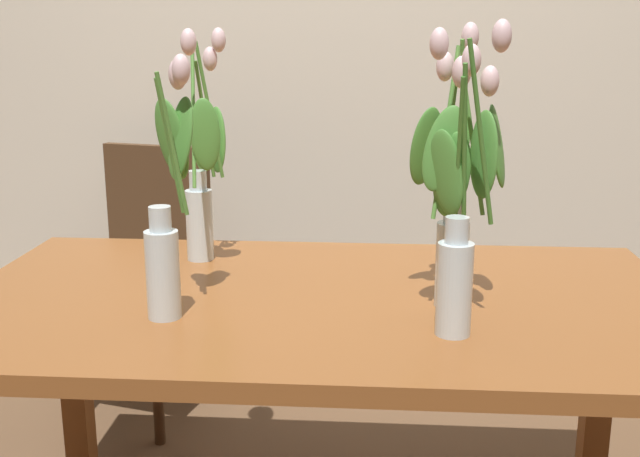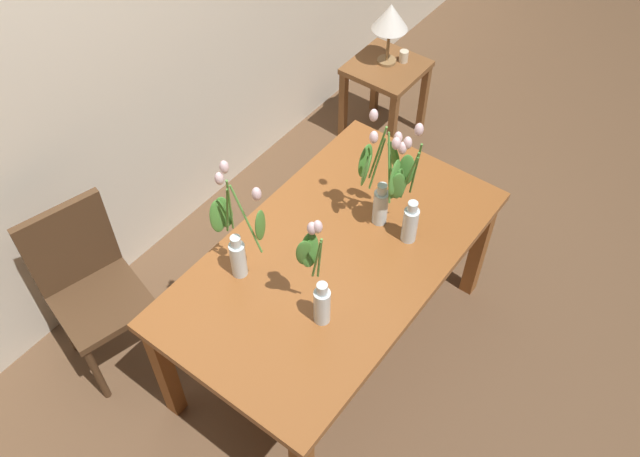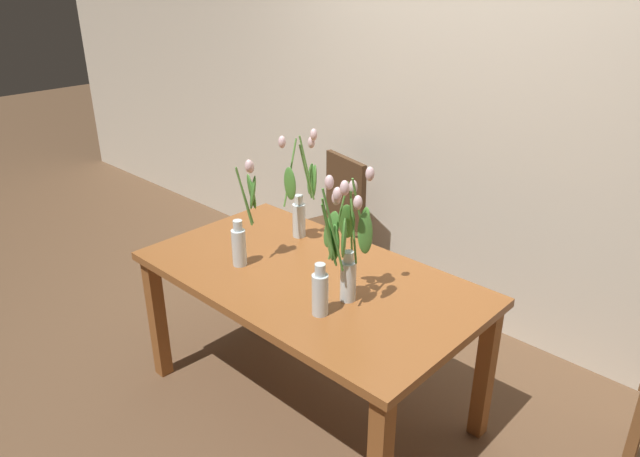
{
  "view_description": "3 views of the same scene",
  "coord_description": "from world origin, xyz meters",
  "px_view_note": "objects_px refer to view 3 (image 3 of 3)",
  "views": [
    {
      "loc": [
        0.11,
        -1.59,
        1.29
      ],
      "look_at": [
        -0.0,
        0.05,
        0.88
      ],
      "focal_mm": 42.72,
      "sensor_mm": 36.0,
      "label": 1
    },
    {
      "loc": [
        -1.51,
        -1.06,
        3.01
      ],
      "look_at": [
        -0.06,
        0.03,
        0.95
      ],
      "focal_mm": 37.51,
      "sensor_mm": 36.0,
      "label": 2
    },
    {
      "loc": [
        1.67,
        -1.7,
        2.06
      ],
      "look_at": [
        -0.0,
        0.08,
        0.94
      ],
      "focal_mm": 32.85,
      "sensor_mm": 36.0,
      "label": 3
    }
  ],
  "objects_px": {
    "dining_table": "(309,291)",
    "tulip_vase_1": "(350,251)",
    "tulip_vase_0": "(301,199)",
    "dining_chair": "(332,220)",
    "tulip_vase_2": "(327,266)",
    "tulip_vase_3": "(243,227)"
  },
  "relations": [
    {
      "from": "dining_table",
      "to": "tulip_vase_1",
      "type": "relative_size",
      "value": 2.74
    },
    {
      "from": "dining_table",
      "to": "tulip_vase_0",
      "type": "distance_m",
      "value": 0.51
    },
    {
      "from": "dining_table",
      "to": "dining_chair",
      "type": "distance_m",
      "value": 1.14
    },
    {
      "from": "tulip_vase_1",
      "to": "dining_chair",
      "type": "xyz_separation_m",
      "value": [
        -0.95,
        0.95,
        -0.45
      ]
    },
    {
      "from": "tulip_vase_0",
      "to": "tulip_vase_2",
      "type": "distance_m",
      "value": 0.74
    },
    {
      "from": "dining_table",
      "to": "tulip_vase_3",
      "type": "height_order",
      "value": "tulip_vase_3"
    },
    {
      "from": "tulip_vase_1",
      "to": "tulip_vase_0",
      "type": "bearing_deg",
      "value": 152.48
    },
    {
      "from": "tulip_vase_0",
      "to": "tulip_vase_3",
      "type": "distance_m",
      "value": 0.4
    },
    {
      "from": "tulip_vase_0",
      "to": "tulip_vase_1",
      "type": "xyz_separation_m",
      "value": [
        0.59,
        -0.31,
        0.02
      ]
    },
    {
      "from": "dining_table",
      "to": "dining_chair",
      "type": "bearing_deg",
      "value": 126.67
    },
    {
      "from": "tulip_vase_0",
      "to": "dining_chair",
      "type": "relative_size",
      "value": 0.62
    },
    {
      "from": "dining_chair",
      "to": "tulip_vase_2",
      "type": "bearing_deg",
      "value": -48.7
    },
    {
      "from": "tulip_vase_0",
      "to": "dining_chair",
      "type": "height_order",
      "value": "tulip_vase_0"
    },
    {
      "from": "tulip_vase_1",
      "to": "tulip_vase_3",
      "type": "relative_size",
      "value": 1.12
    },
    {
      "from": "tulip_vase_0",
      "to": "tulip_vase_3",
      "type": "xyz_separation_m",
      "value": [
        0.02,
        -0.4,
        -0.02
      ]
    },
    {
      "from": "tulip_vase_0",
      "to": "tulip_vase_1",
      "type": "distance_m",
      "value": 0.67
    },
    {
      "from": "tulip_vase_2",
      "to": "tulip_vase_3",
      "type": "bearing_deg",
      "value": 175.93
    },
    {
      "from": "tulip_vase_0",
      "to": "tulip_vase_1",
      "type": "relative_size",
      "value": 0.99
    },
    {
      "from": "dining_table",
      "to": "tulip_vase_0",
      "type": "xyz_separation_m",
      "value": [
        -0.31,
        0.27,
        0.3
      ]
    },
    {
      "from": "dining_chair",
      "to": "tulip_vase_3",
      "type": "bearing_deg",
      "value": -70.03
    },
    {
      "from": "tulip_vase_3",
      "to": "tulip_vase_0",
      "type": "bearing_deg",
      "value": 92.39
    },
    {
      "from": "tulip_vase_1",
      "to": "tulip_vase_2",
      "type": "relative_size",
      "value": 1.0
    }
  ]
}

